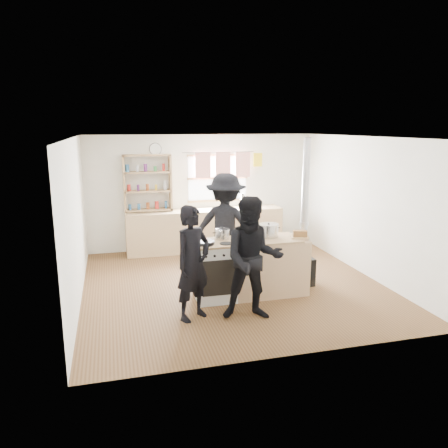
% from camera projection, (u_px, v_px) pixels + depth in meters
% --- Properties ---
extents(ground, '(5.00, 5.00, 0.01)m').
position_uv_depth(ground, '(232.00, 284.00, 7.56)').
color(ground, brown).
rests_on(ground, ground).
extents(back_counter, '(3.40, 0.55, 0.90)m').
position_uv_depth(back_counter, '(205.00, 230.00, 9.56)').
color(back_counter, tan).
rests_on(back_counter, ground).
extents(shelving_unit, '(1.00, 0.28, 1.20)m').
position_uv_depth(shelving_unit, '(148.00, 183.00, 9.14)').
color(shelving_unit, tan).
rests_on(shelving_unit, back_counter).
extents(thermos, '(0.10, 0.10, 0.30)m').
position_uv_depth(thermos, '(243.00, 201.00, 9.63)').
color(thermos, silver).
rests_on(thermos, back_counter).
extents(cooking_island, '(1.97, 0.64, 0.93)m').
position_uv_depth(cooking_island, '(251.00, 267.00, 6.97)').
color(cooking_island, white).
rests_on(cooking_island, ground).
extents(skillet_greens, '(0.34, 0.34, 0.05)m').
position_uv_depth(skillet_greens, '(204.00, 242.00, 6.60)').
color(skillet_greens, black).
rests_on(skillet_greens, cooking_island).
extents(roast_tray, '(0.35, 0.30, 0.07)m').
position_uv_depth(roast_tray, '(251.00, 237.00, 6.89)').
color(roast_tray, silver).
rests_on(roast_tray, cooking_island).
extents(stockpot_stove, '(0.24, 0.24, 0.19)m').
position_uv_depth(stockpot_stove, '(222.00, 234.00, 6.88)').
color(stockpot_stove, silver).
rests_on(stockpot_stove, cooking_island).
extents(stockpot_counter, '(0.32, 0.32, 0.23)m').
position_uv_depth(stockpot_counter, '(269.00, 230.00, 7.01)').
color(stockpot_counter, '#BDBDBF').
rests_on(stockpot_counter, cooking_island).
extents(bread_board, '(0.33, 0.27, 0.12)m').
position_uv_depth(bread_board, '(300.00, 235.00, 6.96)').
color(bread_board, tan).
rests_on(bread_board, cooking_island).
extents(flue_heater, '(0.35, 0.35, 2.50)m').
position_uv_depth(flue_heater, '(303.00, 248.00, 7.42)').
color(flue_heater, black).
rests_on(flue_heater, ground).
extents(person_near_left, '(0.71, 0.65, 1.63)m').
position_uv_depth(person_near_left, '(193.00, 263.00, 6.06)').
color(person_near_left, black).
rests_on(person_near_left, ground).
extents(person_near_right, '(0.97, 0.82, 1.75)m').
position_uv_depth(person_near_right, '(253.00, 259.00, 6.05)').
color(person_near_right, black).
rests_on(person_near_right, ground).
extents(person_far, '(1.40, 1.14, 1.88)m').
position_uv_depth(person_far, '(226.00, 227.00, 7.70)').
color(person_far, black).
rests_on(person_far, ground).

